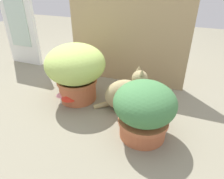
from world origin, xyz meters
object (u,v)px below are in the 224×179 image
grass_planter (76,69)px  mushroom_ornament_red (69,96)px  mushroom_ornament_pink (62,95)px  leafy_planter (144,109)px  cat (126,93)px

grass_planter → mushroom_ornament_red: grass_planter is taller
mushroom_ornament_pink → mushroom_ornament_red: bearing=-11.5°
mushroom_ornament_red → grass_planter: bearing=86.4°
mushroom_ornament_pink → leafy_planter: bearing=-11.4°
mushroom_ornament_red → cat: bearing=17.1°
leafy_planter → cat: bearing=127.8°
cat → grass_planter: bearing=-178.5°
grass_planter → cat: grass_planter is taller
grass_planter → mushroom_ornament_pink: bearing=-130.3°
leafy_planter → cat: (-0.18, 0.23, -0.06)m
mushroom_ornament_pink → grass_planter: bearing=49.7°
grass_planter → mushroom_ornament_red: bearing=-93.6°
cat → mushroom_ornament_pink: bearing=-167.2°
leafy_planter → mushroom_ornament_pink: 0.66m
leafy_planter → mushroom_ornament_pink: bearing=168.6°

